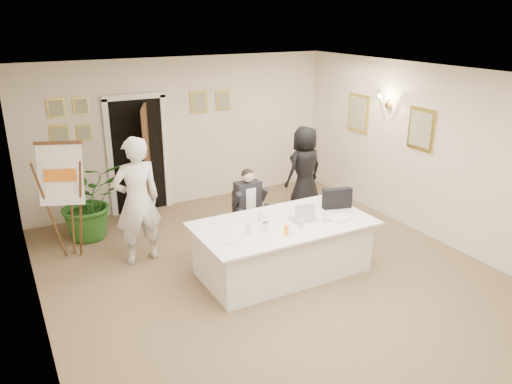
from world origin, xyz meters
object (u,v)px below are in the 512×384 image
object	(u,v)px
laptop_bag	(337,198)
paper_stack	(339,218)
laptop	(301,210)
standing_woman	(305,169)
standing_man	(137,201)
steel_jug	(265,226)
conference_table	(283,247)
seated_man	(249,207)
oj_glass	(286,230)
potted_palm	(88,201)
flip_chart	(67,207)

from	to	relation	value
laptop_bag	paper_stack	world-z (taller)	laptop_bag
laptop	standing_woman	bearing A→B (deg)	56.82
standing_man	steel_jug	world-z (taller)	standing_man
conference_table	laptop_bag	bearing A→B (deg)	5.61
laptop_bag	seated_man	bearing A→B (deg)	153.56
laptop	oj_glass	size ratio (longest dim) A/B	2.60
standing_woman	paper_stack	world-z (taller)	standing_woman
conference_table	laptop	world-z (taller)	laptop
conference_table	standing_woman	bearing A→B (deg)	49.58
standing_woman	seated_man	bearing A→B (deg)	17.50
laptop	steel_jug	distance (m)	0.64
paper_stack	oj_glass	xyz separation A→B (m)	(-0.94, -0.10, 0.05)
potted_palm	flip_chart	bearing A→B (deg)	-122.35
laptop	paper_stack	size ratio (longest dim) A/B	1.04
flip_chart	steel_jug	distance (m)	3.02
standing_man	paper_stack	xyz separation A→B (m)	(2.44, -1.59, -0.17)
potted_palm	laptop	size ratio (longest dim) A/B	3.82
standing_man	oj_glass	xyz separation A→B (m)	(1.51, -1.69, -0.12)
potted_palm	laptop_bag	xyz separation A→B (m)	(3.19, -2.46, 0.28)
oj_glass	steel_jug	xyz separation A→B (m)	(-0.17, 0.27, -0.01)
laptop	steel_jug	size ratio (longest dim) A/B	3.08
laptop_bag	steel_jug	size ratio (longest dim) A/B	3.97
conference_table	standing_man	bearing A→B (deg)	141.89
standing_woman	standing_man	bearing A→B (deg)	-0.80
conference_table	seated_man	xyz separation A→B (m)	(-0.00, 1.03, 0.25)
paper_stack	oj_glass	distance (m)	0.94
potted_palm	steel_jug	bearing A→B (deg)	-55.27
potted_palm	oj_glass	bearing A→B (deg)	-55.48
seated_man	paper_stack	distance (m)	1.51
standing_woman	paper_stack	distance (m)	2.32
seated_man	paper_stack	size ratio (longest dim) A/B	3.95
standing_woman	paper_stack	xyz separation A→B (m)	(-0.85, -2.16, -0.02)
flip_chart	steel_jug	size ratio (longest dim) A/B	16.30
conference_table	seated_man	size ratio (longest dim) A/B	1.94
conference_table	seated_man	world-z (taller)	seated_man
seated_man	steel_jug	xyz separation A→B (m)	(-0.35, -1.13, 0.19)
standing_man	steel_jug	size ratio (longest dim) A/B	17.46
standing_man	oj_glass	size ratio (longest dim) A/B	14.77
standing_woman	oj_glass	bearing A→B (deg)	41.09
standing_woman	potted_palm	distance (m)	3.86
laptop_bag	paper_stack	size ratio (longest dim) A/B	1.34
seated_man	laptop_bag	size ratio (longest dim) A/B	2.94
standing_woman	potted_palm	world-z (taller)	standing_woman
laptop_bag	steel_jug	world-z (taller)	laptop_bag
conference_table	flip_chart	bearing A→B (deg)	143.33
potted_palm	paper_stack	size ratio (longest dim) A/B	3.97
laptop_bag	paper_stack	xyz separation A→B (m)	(-0.24, -0.37, -0.14)
laptop_bag	oj_glass	world-z (taller)	laptop_bag
standing_man	laptop	size ratio (longest dim) A/B	5.67
flip_chart	oj_glass	xyz separation A→B (m)	(2.41, -2.30, 0.01)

